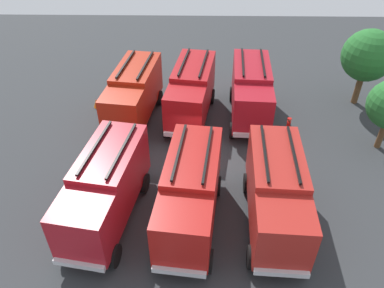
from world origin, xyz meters
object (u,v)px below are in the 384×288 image
(fire_truck_2, at_px, (191,91))
(fire_truck_5, at_px, (277,192))
(fire_truck_3, at_px, (190,192))
(firefighter_0, at_px, (151,77))
(fire_truck_4, at_px, (251,91))
(traffic_cone_0, at_px, (97,103))
(tree_0, at_px, (368,56))
(fire_truck_1, at_px, (105,187))
(firefighter_1, at_px, (288,128))
(fire_truck_0, at_px, (134,93))

(fire_truck_2, distance_m, fire_truck_5, 10.73)
(fire_truck_3, distance_m, firefighter_0, 14.45)
(fire_truck_3, height_order, fire_truck_5, same)
(fire_truck_4, bearing_deg, traffic_cone_0, -91.77)
(firefighter_0, bearing_deg, fire_truck_5, -11.04)
(fire_truck_5, distance_m, tree_0, 14.69)
(traffic_cone_0, bearing_deg, fire_truck_2, 80.58)
(fire_truck_1, bearing_deg, firefighter_0, -173.52)
(firefighter_0, distance_m, firefighter_1, 11.85)
(fire_truck_2, height_order, fire_truck_5, same)
(fire_truck_0, bearing_deg, fire_truck_5, 48.93)
(fire_truck_2, xyz_separation_m, tree_0, (-2.26, 12.52, 1.69))
(fire_truck_1, distance_m, firefighter_0, 13.81)
(tree_0, bearing_deg, fire_truck_4, -75.58)
(fire_truck_4, relative_size, firefighter_0, 4.03)
(fire_truck_0, xyz_separation_m, fire_truck_2, (-0.36, 3.97, 0.00))
(fire_truck_0, height_order, fire_truck_1, same)
(firefighter_0, bearing_deg, fire_truck_2, -0.85)
(fire_truck_3, relative_size, firefighter_0, 4.08)
(fire_truck_2, distance_m, fire_truck_3, 9.86)
(fire_truck_5, bearing_deg, fire_truck_1, -88.06)
(fire_truck_1, xyz_separation_m, firefighter_1, (-7.00, 10.45, -1.21))
(fire_truck_1, height_order, firefighter_0, fire_truck_1)
(firefighter_1, bearing_deg, tree_0, 54.84)
(fire_truck_0, distance_m, fire_truck_1, 9.26)
(fire_truck_5, height_order, tree_0, tree_0)
(fire_truck_4, bearing_deg, fire_truck_5, 4.74)
(fire_truck_5, height_order, traffic_cone_0, fire_truck_5)
(fire_truck_0, bearing_deg, tree_0, 106.63)
(fire_truck_2, relative_size, fire_truck_4, 1.02)
(fire_truck_2, height_order, firefighter_1, fire_truck_2)
(fire_truck_5, bearing_deg, traffic_cone_0, -130.43)
(fire_truck_3, relative_size, fire_truck_4, 1.01)
(fire_truck_0, distance_m, fire_truck_2, 3.99)
(fire_truck_0, bearing_deg, firefighter_0, 179.65)
(fire_truck_1, relative_size, fire_truck_3, 1.01)
(fire_truck_2, relative_size, fire_truck_3, 1.01)
(fire_truck_0, relative_size, traffic_cone_0, 10.69)
(fire_truck_0, height_order, fire_truck_4, same)
(fire_truck_1, relative_size, fire_truck_5, 1.02)
(fire_truck_0, bearing_deg, fire_truck_4, 100.90)
(firefighter_0, bearing_deg, fire_truck_0, -47.86)
(fire_truck_0, relative_size, fire_truck_2, 1.00)
(fire_truck_1, bearing_deg, fire_truck_4, 149.24)
(fire_truck_5, relative_size, traffic_cone_0, 10.50)
(fire_truck_5, height_order, firefighter_0, fire_truck_5)
(fire_truck_0, xyz_separation_m, firefighter_1, (2.26, 10.37, -1.21))
(fire_truck_2, height_order, tree_0, tree_0)
(tree_0, xyz_separation_m, traffic_cone_0, (1.07, -19.70, -3.50))
(fire_truck_2, bearing_deg, firefighter_1, 76.14)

